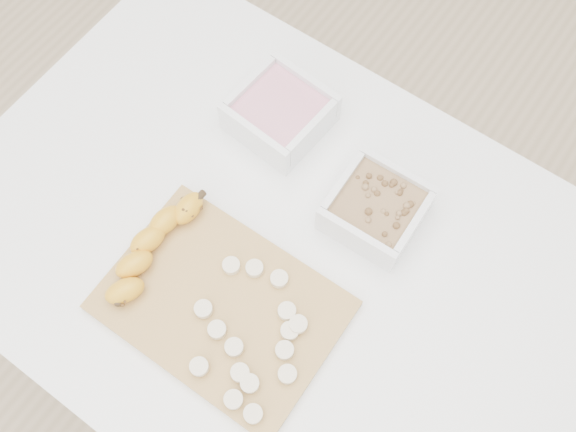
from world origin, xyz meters
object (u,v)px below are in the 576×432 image
Objects in this scene: table at (277,268)px; banana at (152,249)px; bowl_yogurt at (280,113)px; bowl_granola at (376,208)px; cutting_board at (222,305)px.

table is 5.09× the size of banana.
bowl_granola is (0.21, -0.05, -0.00)m from bowl_yogurt.
bowl_yogurt reaches higher than table.
bowl_granola is at bearing 67.35° from cutting_board.
cutting_board is at bearing 7.00° from banana.
table is 6.77× the size of bowl_yogurt.
table is 3.07× the size of cutting_board.
bowl_yogurt is (-0.12, 0.18, 0.13)m from table.
cutting_board is (0.11, -0.30, -0.03)m from bowl_yogurt.
bowl_yogurt reaches higher than bowl_granola.
table is at bearing -126.24° from bowl_granola.
banana is at bearing 178.15° from cutting_board.
bowl_granola is 0.41× the size of cutting_board.
bowl_yogurt is 0.75× the size of banana.
table is at bearing -56.12° from bowl_yogurt.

